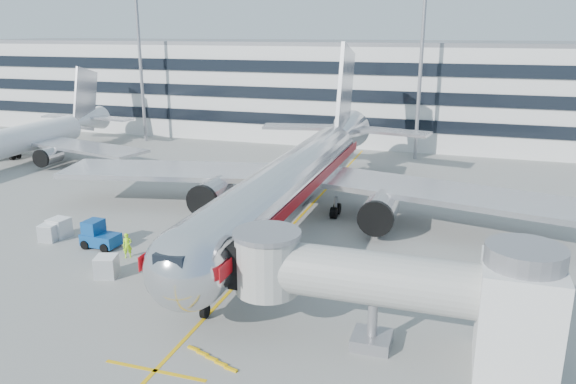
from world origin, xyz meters
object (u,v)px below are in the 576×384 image
(cargo_container_right, at_px, (59,228))
(cargo_container_left, at_px, (49,232))
(cargo_container_front, at_px, (106,266))
(baggage_tug, at_px, (99,236))
(main_jet, at_px, (297,177))
(belt_loader, at_px, (187,262))
(ramp_worker, at_px, (127,246))

(cargo_container_right, bearing_deg, cargo_container_left, -103.25)
(cargo_container_front, bearing_deg, baggage_tug, 130.75)
(main_jet, distance_m, belt_loader, 14.72)
(cargo_container_left, bearing_deg, main_jet, 31.97)
(cargo_container_front, xyz_separation_m, ramp_worker, (-0.57, 3.58, 0.21))
(main_jet, relative_size, cargo_container_left, 33.26)
(main_jet, bearing_deg, cargo_container_front, -120.23)
(ramp_worker, bearing_deg, cargo_container_right, 129.81)
(main_jet, height_order, ramp_worker, main_jet)
(belt_loader, xyz_separation_m, cargo_container_right, (-13.94, 2.95, 0.20))
(cargo_container_left, height_order, ramp_worker, ramp_worker)
(main_jet, xyz_separation_m, baggage_tug, (-13.65, -11.58, -3.24))
(ramp_worker, bearing_deg, cargo_container_front, -116.35)
(main_jet, relative_size, belt_loader, 10.63)
(belt_loader, bearing_deg, cargo_container_right, 168.04)
(main_jet, height_order, baggage_tug, main_jet)
(cargo_container_right, xyz_separation_m, cargo_container_front, (8.86, -5.76, -0.05))
(baggage_tug, distance_m, cargo_container_right, 4.84)
(cargo_container_right, xyz_separation_m, ramp_worker, (8.28, -2.18, 0.16))
(cargo_container_left, bearing_deg, ramp_worker, -7.68)
(cargo_container_left, bearing_deg, baggage_tug, 0.60)
(cargo_container_front, relative_size, ramp_worker, 0.92)
(belt_loader, relative_size, cargo_container_left, 3.13)
(main_jet, xyz_separation_m, cargo_container_left, (-18.63, -11.63, -3.50))
(main_jet, xyz_separation_m, ramp_worker, (-10.11, -12.78, -3.23))
(cargo_container_right, distance_m, cargo_container_front, 10.56)
(baggage_tug, relative_size, ramp_worker, 1.55)
(main_jet, xyz_separation_m, cargo_container_front, (-9.53, -16.36, -3.44))
(main_jet, distance_m, cargo_container_right, 21.50)
(cargo_container_right, bearing_deg, ramp_worker, -14.72)
(baggage_tug, bearing_deg, cargo_container_right, 168.38)
(baggage_tug, xyz_separation_m, cargo_container_right, (-4.74, 0.97, -0.15))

